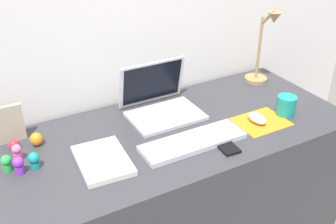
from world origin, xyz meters
TOP-DOWN VIEW (x-y plane):
  - back_wall at (0.00, 0.36)m, footprint 2.77×0.05m
  - desk at (0.00, 0.00)m, footprint 1.57×0.63m
  - laptop at (0.08, 0.16)m, footprint 0.30×0.25m
  - keyboard at (0.07, -0.12)m, footprint 0.41×0.13m
  - mousepad at (0.40, -0.12)m, footprint 0.21×0.17m
  - mouse at (0.38, -0.11)m, footprint 0.06×0.10m
  - cell_phone at (0.17, -0.19)m, footprint 0.07×0.13m
  - desk_lamp at (0.65, 0.18)m, footprint 0.11×0.16m
  - notebook_pad at (-0.27, -0.07)m, footprint 0.19×0.25m
  - picture_frame at (-0.53, 0.23)m, footprint 0.12×0.02m
  - coffee_mug at (0.53, -0.12)m, footprint 0.08×0.08m
  - toy_figurine_pink at (-0.53, 0.09)m, footprint 0.03×0.03m
  - toy_figurine_green at (-0.57, 0.05)m, footprint 0.04×0.04m
  - toy_figurine_orange at (-0.44, 0.16)m, footprint 0.05×0.05m
  - toy_figurine_teal at (-0.48, 0.02)m, footprint 0.04×0.04m
  - toy_figurine_purple at (-0.54, 0.01)m, footprint 0.04×0.04m
  - toy_figurine_red at (-0.52, 0.16)m, footprint 0.04×0.04m

SIDE VIEW (x-z plane):
  - desk at x=0.00m, z-range 0.00..0.74m
  - back_wall at x=0.00m, z-range 0.00..1.43m
  - mousepad at x=0.40m, z-range 0.74..0.74m
  - cell_phone at x=0.17m, z-range 0.74..0.75m
  - keyboard at x=0.07m, z-range 0.74..0.76m
  - notebook_pad at x=-0.27m, z-range 0.74..0.76m
  - mouse at x=0.38m, z-range 0.74..0.78m
  - toy_figurine_red at x=-0.52m, z-range 0.74..0.78m
  - toy_figurine_orange at x=-0.44m, z-range 0.74..0.79m
  - toy_figurine_teal at x=-0.48m, z-range 0.74..0.80m
  - toy_figurine_green at x=-0.57m, z-range 0.74..0.80m
  - toy_figurine_pink at x=-0.53m, z-range 0.74..0.81m
  - toy_figurine_purple at x=-0.54m, z-range 0.74..0.81m
  - coffee_mug at x=0.53m, z-range 0.74..0.83m
  - laptop at x=0.08m, z-range 0.69..0.90m
  - picture_frame at x=-0.53m, z-range 0.74..0.89m
  - desk_lamp at x=0.65m, z-range 0.73..1.10m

